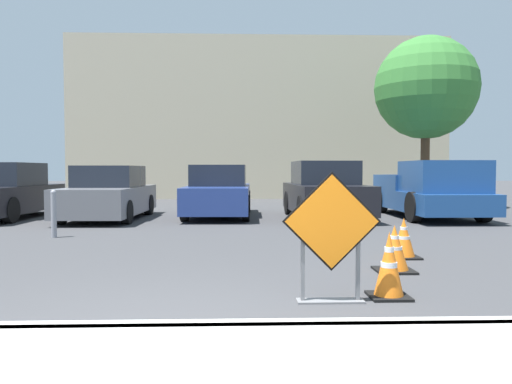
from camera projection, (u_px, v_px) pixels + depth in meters
ground_plane at (218, 219)px, 14.02m from camera, size 96.00×96.00×0.00m
curb_lip at (164, 332)px, 4.04m from camera, size 27.51×0.20×0.14m
road_closed_sign at (331, 233)px, 5.13m from camera, size 1.02×0.20×1.36m
traffic_cone_nearest at (389, 266)px, 5.37m from camera, size 0.43×0.43×0.71m
traffic_cone_second at (394, 249)px, 6.76m from camera, size 0.51×0.51×0.63m
traffic_cone_third at (404, 238)px, 7.81m from camera, size 0.47×0.47×0.63m
parked_car_nearest at (4, 193)px, 14.21m from camera, size 1.99×4.42×1.58m
parked_car_second at (109, 195)px, 13.97m from camera, size 1.95×4.39×1.49m
parked_car_third at (219, 193)px, 14.80m from camera, size 1.95×4.60×1.52m
parked_car_fourth at (325, 192)px, 14.21m from camera, size 2.06×4.27×1.63m
pickup_truck at (431, 192)px, 14.23m from camera, size 2.10×5.04×1.62m
bollard_nearest at (54, 212)px, 10.14m from camera, size 0.12×0.12×0.97m
building_facade_backdrop at (258, 122)px, 25.89m from camera, size 18.13×5.00×7.71m
street_tree_behind_lot at (426, 88)px, 18.03m from camera, size 3.69×3.69×6.19m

